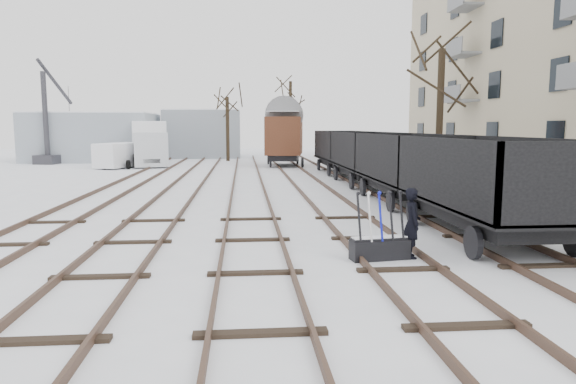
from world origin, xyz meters
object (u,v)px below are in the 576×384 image
(lorry, at_px, (149,143))
(freight_wagon_a, at_px, (483,200))
(panel_van, at_px, (120,155))
(box_van_wagon, at_px, (285,135))
(ground_frame, at_px, (380,247))
(worker, at_px, (412,223))
(crane, at_px, (47,137))

(lorry, bearing_deg, freight_wagon_a, -76.03)
(panel_van, bearing_deg, box_van_wagon, 26.99)
(box_van_wagon, distance_m, panel_van, 11.91)
(lorry, xyz_separation_m, panel_van, (-1.58, -2.51, -0.78))
(freight_wagon_a, relative_size, box_van_wagon, 1.16)
(lorry, distance_m, panel_van, 3.07)
(box_van_wagon, bearing_deg, ground_frame, -81.87)
(ground_frame, xyz_separation_m, worker, (0.75, 0.10, 0.50))
(ground_frame, height_order, freight_wagon_a, freight_wagon_a)
(lorry, bearing_deg, worker, -81.66)
(ground_frame, xyz_separation_m, lorry, (-10.10, 28.91, 1.42))
(lorry, bearing_deg, box_van_wagon, -20.74)
(freight_wagon_a, height_order, crane, crane)
(ground_frame, relative_size, box_van_wagon, 0.27)
(worker, relative_size, panel_van, 0.36)
(box_van_wagon, height_order, lorry, box_van_wagon)
(ground_frame, distance_m, box_van_wagon, 27.47)
(worker, height_order, freight_wagon_a, freight_wagon_a)
(worker, bearing_deg, box_van_wagon, 5.03)
(freight_wagon_a, relative_size, crane, 0.80)
(panel_van, bearing_deg, lorry, 79.98)
(crane, bearing_deg, box_van_wagon, 1.32)
(freight_wagon_a, bearing_deg, panel_van, 121.31)
(lorry, relative_size, crane, 0.94)
(lorry, xyz_separation_m, crane, (-8.11, 1.99, 0.41))
(freight_wagon_a, relative_size, lorry, 0.85)
(crane, bearing_deg, panel_van, -22.40)
(worker, xyz_separation_m, panel_van, (-12.43, 26.30, 0.13))
(freight_wagon_a, bearing_deg, lorry, 116.26)
(box_van_wagon, distance_m, crane, 18.65)
(lorry, bearing_deg, panel_van, -134.48)
(freight_wagon_a, height_order, lorry, lorry)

